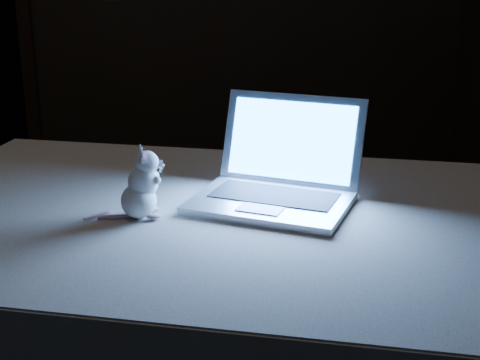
{
  "coord_description": "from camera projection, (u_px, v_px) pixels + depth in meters",
  "views": [
    {
      "loc": [
        0.16,
        -2.04,
        1.46
      ],
      "look_at": [
        0.37,
        -0.39,
        0.91
      ],
      "focal_mm": 52.0,
      "sensor_mm": 36.0,
      "label": 1
    }
  ],
  "objects": [
    {
      "name": "table",
      "position": [
        213.0,
        358.0,
        1.88
      ],
      "size": [
        1.79,
        1.44,
        0.83
      ],
      "primitive_type": null,
      "rotation": [
        0.0,
        0.0,
        -0.32
      ],
      "color": "black",
      "rests_on": "floor"
    },
    {
      "name": "tablecloth",
      "position": [
        193.0,
        232.0,
        1.76
      ],
      "size": [
        1.95,
        1.63,
        0.11
      ],
      "primitive_type": null,
      "rotation": [
        0.0,
        0.0,
        -0.36
      ],
      "color": "beige",
      "rests_on": "table"
    },
    {
      "name": "laptop",
      "position": [
        271.0,
        157.0,
        1.73
      ],
      "size": [
        0.51,
        0.49,
        0.26
      ],
      "primitive_type": null,
      "rotation": [
        0.0,
        0.0,
        -0.5
      ],
      "color": "silver",
      "rests_on": "tablecloth"
    },
    {
      "name": "plush_mouse",
      "position": [
        138.0,
        183.0,
        1.68
      ],
      "size": [
        0.18,
        0.18,
        0.18
      ],
      "primitive_type": null,
      "rotation": [
        0.0,
        0.0,
        -0.61
      ],
      "color": "white",
      "rests_on": "tablecloth"
    }
  ]
}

